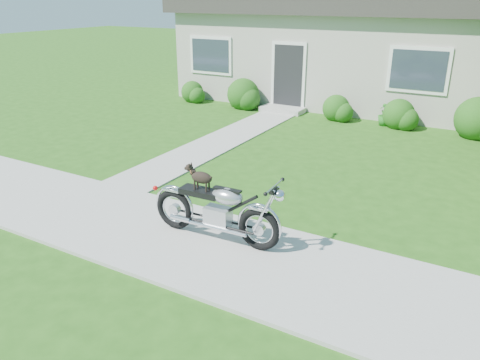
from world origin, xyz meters
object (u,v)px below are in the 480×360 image
object	(u,v)px
house	(363,38)
potted_plant_left	(234,95)
motorcycle_with_dog	(217,209)
potted_plant_right	(385,114)

from	to	relation	value
house	potted_plant_left	world-z (taller)	house
house	potted_plant_left	size ratio (longest dim) A/B	16.46
potted_plant_left	motorcycle_with_dog	xyz separation A→B (m)	(4.57, -8.32, 0.17)
house	potted_plant_right	world-z (taller)	house
potted_plant_left	motorcycle_with_dog	world-z (taller)	motorcycle_with_dog
house	motorcycle_with_dog	bearing A→B (deg)	-83.78
potted_plant_right	motorcycle_with_dog	distance (m)	8.34
potted_plant_left	motorcycle_with_dog	distance (m)	9.50
motorcycle_with_dog	house	bearing A→B (deg)	93.78
house	potted_plant_right	distance (m)	4.29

